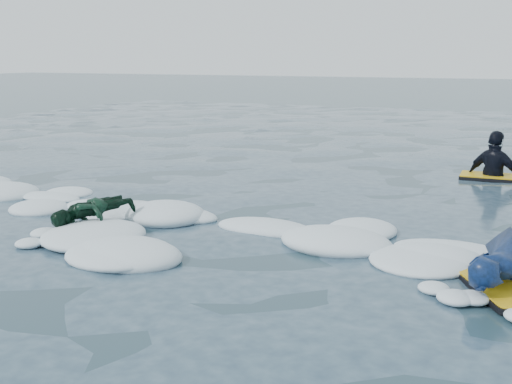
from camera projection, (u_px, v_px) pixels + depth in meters
ground at (197, 263)px, 6.74m from camera, size 120.00×120.00×0.00m
foam_band at (240, 238)px, 7.65m from camera, size 12.00×3.10×0.30m
prone_woman_unit at (508, 261)px, 6.07m from camera, size 1.11×1.80×0.45m
prone_child_unit at (93, 215)px, 7.90m from camera, size 0.85×1.18×0.41m
waiting_rider_unit at (494, 179)px, 11.27m from camera, size 1.17×0.72×1.71m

